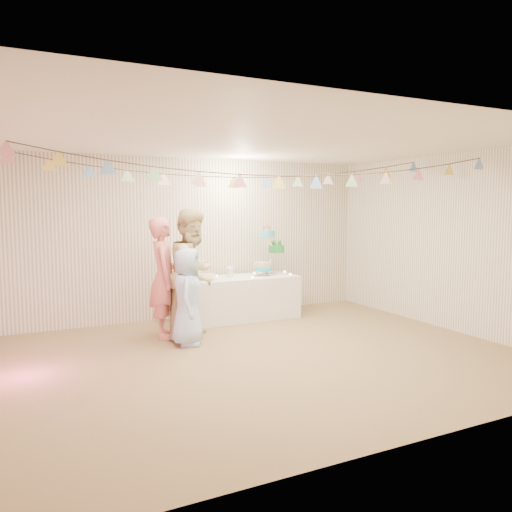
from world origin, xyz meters
name	(u,v)px	position (x,y,z in m)	size (l,w,h in m)	color
floor	(270,355)	(0.00, 0.00, 0.00)	(6.00, 6.00, 0.00)	brown
ceiling	(271,141)	(0.00, 0.00, 2.60)	(6.00, 6.00, 0.00)	silver
back_wall	(200,238)	(0.00, 2.50, 1.30)	(6.00, 6.00, 0.00)	white
front_wall	(425,277)	(0.00, -2.50, 1.30)	(6.00, 6.00, 0.00)	white
right_wall	(451,242)	(3.00, 0.00, 1.30)	(5.00, 5.00, 0.00)	white
table	(241,298)	(0.51, 1.99, 0.34)	(1.84, 0.74, 0.69)	white
cake_stand	(270,248)	(1.06, 2.04, 1.13)	(0.69, 0.40, 0.77)	silver
cake_bottom	(263,267)	(0.91, 1.98, 0.84)	(0.31, 0.31, 0.15)	#2BB1CC
cake_middle	(276,249)	(1.24, 2.13, 1.11)	(0.27, 0.27, 0.22)	#1C842E
cake_top_tier	(267,234)	(1.00, 2.01, 1.38)	(0.25, 0.25, 0.19)	#40A7CB
platter	(205,275)	(-0.12, 1.94, 0.76)	(0.35, 0.35, 0.02)	white
posy	(230,268)	(0.35, 2.04, 0.84)	(0.15, 0.15, 0.17)	white
person_adult_a	(164,277)	(-0.91, 1.46, 0.84)	(0.62, 0.40, 1.69)	#DC7573
person_adult_b	(193,274)	(-0.55, 1.26, 0.90)	(0.87, 0.68, 1.79)	tan
person_child	(187,297)	(-0.75, 0.92, 0.64)	(0.63, 0.41, 1.29)	#A9C5F0
bunting_back	(233,168)	(0.00, 1.10, 2.35)	(5.60, 1.10, 0.40)	pink
bunting_front	(279,163)	(0.00, -0.20, 2.32)	(5.60, 0.90, 0.36)	#72A5E5
tealight_0	(197,280)	(-0.29, 1.84, 0.70)	(0.04, 0.04, 0.03)	#FFD88C
tealight_1	(217,276)	(0.16, 2.17, 0.70)	(0.04, 0.04, 0.03)	#FFD88C
tealight_2	(252,277)	(0.61, 1.77, 0.70)	(0.04, 0.04, 0.03)	#FFD88C
tealight_3	(254,273)	(0.86, 2.21, 0.70)	(0.04, 0.04, 0.03)	#FFD88C
tealight_4	(290,274)	(1.33, 1.81, 0.70)	(0.04, 0.04, 0.03)	#FFD88C
tealight_5	(285,272)	(1.41, 2.14, 0.70)	(0.04, 0.04, 0.03)	#FFD88C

